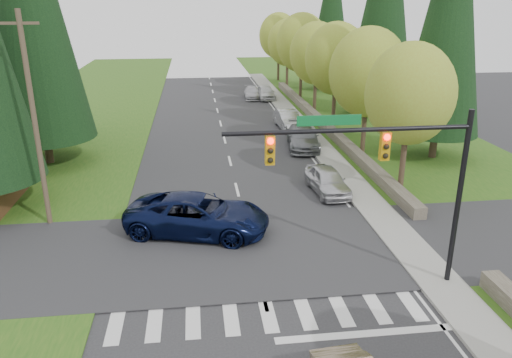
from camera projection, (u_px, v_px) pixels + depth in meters
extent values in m
cube|color=#265416|center=(418.00, 158.00, 34.52)|extent=(14.00, 110.00, 0.06)
cube|color=#265416|center=(26.00, 173.00, 31.48)|extent=(14.00, 110.00, 0.06)
cube|color=#28282B|center=(252.00, 251.00, 21.80)|extent=(120.00, 8.00, 0.10)
cube|color=gray|center=(325.00, 152.00, 35.66)|extent=(1.80, 80.00, 0.13)
cube|color=gray|center=(313.00, 153.00, 35.56)|extent=(0.20, 80.00, 0.13)
cube|color=#4C4438|center=(321.00, 122.00, 43.23)|extent=(0.70, 40.00, 0.70)
cylinder|color=black|center=(458.00, 201.00, 18.23)|extent=(0.20, 0.20, 6.80)
cylinder|color=black|center=(349.00, 130.00, 16.78)|extent=(8.60, 0.16, 0.16)
cube|color=#0C662D|center=(329.00, 120.00, 16.62)|extent=(2.20, 0.04, 0.35)
cube|color=#BF8C0C|center=(385.00, 146.00, 17.13)|extent=(0.32, 0.24, 1.00)
sphere|color=#FF0C05|center=(387.00, 137.00, 16.88)|extent=(0.22, 0.22, 0.22)
cube|color=#BF8C0C|center=(270.00, 150.00, 16.66)|extent=(0.32, 0.24, 1.00)
sphere|color=#FF0C05|center=(271.00, 141.00, 16.41)|extent=(0.22, 0.22, 0.22)
cylinder|color=#473828|center=(35.00, 124.00, 22.74)|extent=(0.24, 0.24, 10.00)
cube|color=#473828|center=(20.00, 23.00, 21.25)|extent=(1.60, 0.10, 0.12)
cylinder|color=#38281C|center=(404.00, 152.00, 27.67)|extent=(0.32, 0.32, 4.76)
ellipsoid|color=olive|center=(410.00, 94.00, 26.58)|extent=(4.80, 4.80, 5.52)
cylinder|color=#38281C|center=(364.00, 122.00, 34.19)|extent=(0.32, 0.32, 4.93)
ellipsoid|color=olive|center=(368.00, 72.00, 33.06)|extent=(5.20, 5.20, 5.98)
cylinder|color=#38281C|center=(334.00, 101.00, 40.69)|extent=(0.32, 0.32, 5.04)
ellipsoid|color=olive|center=(336.00, 59.00, 39.53)|extent=(5.00, 5.00, 5.75)
cylinder|color=#38281C|center=(315.00, 89.00, 47.27)|extent=(0.32, 0.32, 4.82)
ellipsoid|color=olive|center=(316.00, 53.00, 46.16)|extent=(5.00, 5.00, 5.75)
cylinder|color=#38281C|center=(301.00, 76.00, 53.76)|extent=(0.32, 0.32, 5.15)
ellipsoid|color=olive|center=(302.00, 43.00, 52.58)|extent=(5.40, 5.40, 6.21)
cylinder|color=#38281C|center=(287.00, 70.00, 60.35)|extent=(0.32, 0.32, 4.70)
ellipsoid|color=olive|center=(288.00, 43.00, 59.27)|extent=(4.80, 4.80, 5.52)
cylinder|color=#38281C|center=(278.00, 62.00, 66.85)|extent=(0.32, 0.32, 4.98)
ellipsoid|color=olive|center=(279.00, 36.00, 65.70)|extent=(5.20, 5.20, 5.98)
cylinder|color=#38281C|center=(48.00, 149.00, 33.14)|extent=(0.50, 0.50, 2.00)
cylinder|color=#38281C|center=(42.00, 128.00, 38.50)|extent=(0.50, 0.50, 2.00)
cone|color=black|center=(23.00, 0.00, 35.35)|extent=(5.78, 5.78, 17.00)
cylinder|color=#38281C|center=(434.00, 144.00, 34.30)|extent=(0.50, 0.50, 2.00)
cone|color=black|center=(450.00, 9.00, 31.32)|extent=(5.44, 5.44, 16.00)
cylinder|color=#38281C|center=(376.00, 104.00, 47.49)|extent=(0.50, 0.50, 2.00)
cylinder|color=#38281C|center=(328.00, 82.00, 60.44)|extent=(0.50, 0.50, 2.00)
cone|color=black|center=(332.00, 9.00, 57.63)|extent=(5.10, 5.10, 15.00)
imported|color=#0A1134|center=(198.00, 215.00, 23.16)|extent=(7.21, 4.77, 1.84)
imported|color=silver|center=(327.00, 180.00, 28.15)|extent=(2.07, 4.39, 1.45)
imported|color=slate|center=(303.00, 137.00, 36.71)|extent=(2.86, 5.64, 1.57)
imported|color=#BBBCC0|center=(288.00, 119.00, 42.32)|extent=(1.92, 4.74, 1.53)
imported|color=silver|center=(266.00, 92.00, 54.78)|extent=(1.93, 4.43, 1.49)
imported|color=#B3B2B7|center=(252.00, 93.00, 55.14)|extent=(1.96, 4.38, 1.25)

